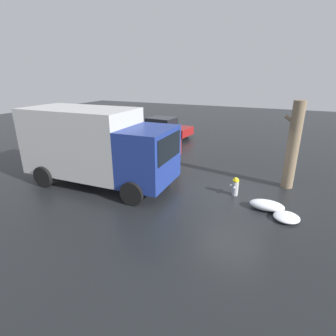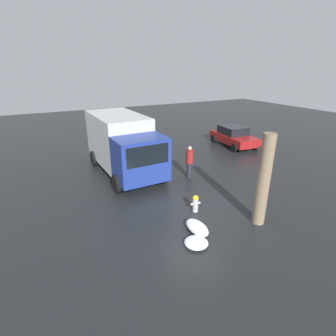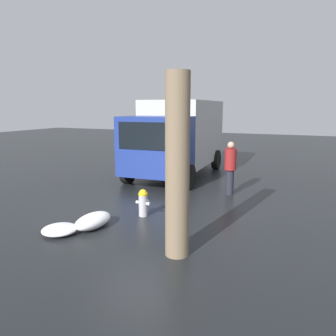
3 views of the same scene
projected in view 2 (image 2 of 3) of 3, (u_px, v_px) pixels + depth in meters
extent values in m
plane|color=black|center=(195.00, 211.00, 11.08)|extent=(60.00, 60.00, 0.00)
cylinder|color=#B7B7BC|center=(195.00, 205.00, 10.97)|extent=(0.24, 0.24, 0.59)
cylinder|color=yellow|center=(196.00, 198.00, 10.86)|extent=(0.25, 0.25, 0.06)
sphere|color=yellow|center=(196.00, 198.00, 10.85)|extent=(0.20, 0.20, 0.20)
cylinder|color=#B7B7BC|center=(194.00, 202.00, 11.09)|extent=(0.11, 0.12, 0.11)
cylinder|color=#B7B7BC|center=(192.00, 204.00, 10.89)|extent=(0.10, 0.11, 0.09)
cylinder|color=#B7B7BC|center=(199.00, 203.00, 11.01)|extent=(0.10, 0.11, 0.09)
cylinder|color=#7F6B51|center=(264.00, 181.00, 9.65)|extent=(0.47, 0.47, 3.58)
cylinder|color=#7F6B51|center=(263.00, 153.00, 9.46)|extent=(0.54, 0.13, 0.43)
cube|color=navy|center=(141.00, 159.00, 12.68)|extent=(1.79, 2.54, 2.15)
cube|color=black|center=(148.00, 156.00, 11.83)|extent=(0.11, 2.08, 0.94)
cube|color=#BCBCBC|center=(118.00, 138.00, 15.16)|extent=(4.75, 2.65, 2.75)
cylinder|color=black|center=(163.00, 174.00, 13.71)|extent=(0.91, 0.31, 0.90)
cylinder|color=black|center=(117.00, 184.00, 12.58)|extent=(0.91, 0.31, 0.90)
cylinder|color=black|center=(132.00, 152.00, 17.17)|extent=(0.91, 0.31, 0.90)
cylinder|color=black|center=(94.00, 158.00, 16.04)|extent=(0.91, 0.31, 0.90)
cylinder|color=#23232D|center=(189.00, 170.00, 14.24)|extent=(0.27, 0.27, 0.86)
cylinder|color=maroon|center=(190.00, 157.00, 13.95)|extent=(0.39, 0.39, 0.71)
sphere|color=tan|center=(190.00, 148.00, 13.78)|extent=(0.23, 0.23, 0.23)
cube|color=maroon|center=(234.00, 138.00, 19.97)|extent=(4.18, 2.21, 0.57)
cube|color=black|center=(233.00, 130.00, 19.94)|extent=(2.07, 1.80, 0.59)
cylinder|color=black|center=(255.00, 145.00, 19.23)|extent=(0.61, 0.25, 0.60)
cylinder|color=black|center=(234.00, 148.00, 18.56)|extent=(0.61, 0.25, 0.60)
cylinder|color=black|center=(233.00, 136.00, 21.59)|extent=(0.61, 0.25, 0.60)
cylinder|color=black|center=(214.00, 139.00, 20.93)|extent=(0.61, 0.25, 0.60)
ellipsoid|color=white|center=(196.00, 243.00, 8.95)|extent=(0.82, 0.82, 0.21)
ellipsoid|color=white|center=(197.00, 227.00, 9.67)|extent=(1.18, 0.63, 0.34)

